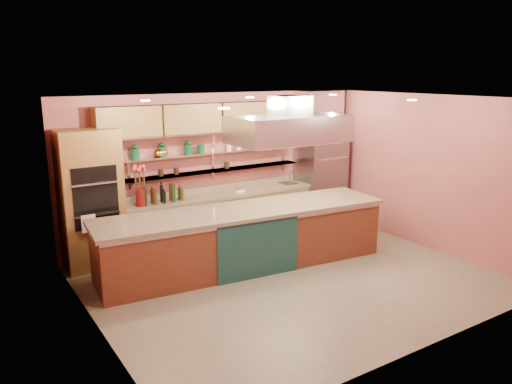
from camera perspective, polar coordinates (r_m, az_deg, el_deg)
floor at (r=8.03m, az=3.96°, el=-9.86°), size 6.00×5.00×0.02m
ceiling at (r=7.38m, az=4.32°, el=10.59°), size 6.00×5.00×0.02m
wall_back at (r=9.66m, az=-4.77°, el=2.91°), size 6.00×0.04×2.80m
wall_front at (r=5.85m, az=18.95°, el=-4.88°), size 6.00×0.04×2.80m
wall_left at (r=6.32m, az=-18.29°, el=-3.48°), size 0.04×5.00×2.80m
wall_right at (r=9.65m, az=18.59°, el=2.23°), size 0.04×5.00×2.80m
oven_stack at (r=8.56m, az=-18.34°, el=-0.85°), size 0.95×0.64×2.30m
refrigerator at (r=10.72m, az=7.35°, el=2.01°), size 0.95×0.72×2.10m
back_counter at (r=9.59m, az=-4.09°, el=-2.90°), size 3.84×0.64×0.93m
wall_shelf_lower at (r=9.53m, az=-4.67°, el=2.46°), size 3.60×0.26×0.03m
wall_shelf_upper at (r=9.47m, az=-4.71°, el=4.54°), size 3.60×0.26×0.03m
upper_cabinets at (r=9.37m, az=-4.37°, el=8.46°), size 4.60×0.36×0.55m
range_hood at (r=8.40m, az=3.84°, el=7.19°), size 2.00×1.00×0.45m
ceiling_downlights at (r=7.54m, az=3.39°, el=10.44°), size 4.00×2.80×0.02m
island at (r=8.29m, az=-1.39°, el=-5.28°), size 4.86×1.52×1.00m
flower_vase at (r=8.77m, az=-13.04°, el=-0.58°), size 0.21×0.21×0.31m
oil_bottle_cluster at (r=8.92m, az=-10.58°, el=-0.41°), size 0.83×0.30×0.26m
kitchen_scale at (r=9.61m, az=-1.87°, el=0.31°), size 0.19×0.17×0.09m
bar_faucet at (r=10.37m, az=3.89°, el=1.66°), size 0.04×0.04×0.23m
copper_kettle at (r=8.99m, az=-11.12°, el=4.38°), size 0.22×0.22×0.14m
green_canister at (r=9.32m, az=-6.30°, el=4.95°), size 0.16×0.16×0.16m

